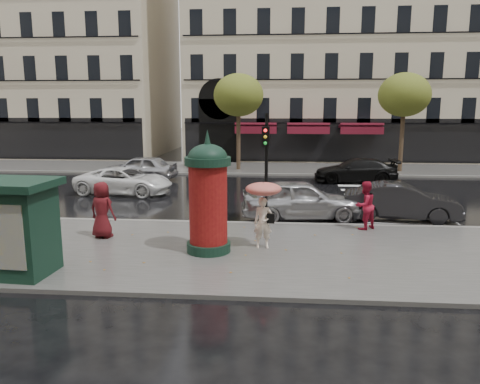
# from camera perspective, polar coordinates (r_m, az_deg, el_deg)

# --- Properties ---
(ground) EXTENTS (160.00, 160.00, 0.00)m
(ground) POSITION_cam_1_polar(r_m,az_deg,el_deg) (14.98, 1.46, -7.02)
(ground) COLOR black
(ground) RESTS_ON ground
(near_sidewalk) EXTENTS (90.00, 7.00, 0.12)m
(near_sidewalk) POSITION_cam_1_polar(r_m,az_deg,el_deg) (14.49, 1.34, -7.39)
(near_sidewalk) COLOR #474744
(near_sidewalk) RESTS_ON ground
(far_sidewalk) EXTENTS (90.00, 6.00, 0.12)m
(far_sidewalk) POSITION_cam_1_polar(r_m,az_deg,el_deg) (33.57, 3.37, 2.89)
(far_sidewalk) COLOR #474744
(far_sidewalk) RESTS_ON ground
(near_kerb) EXTENTS (90.00, 0.25, 0.14)m
(near_kerb) POSITION_cam_1_polar(r_m,az_deg,el_deg) (17.84, 2.03, -3.90)
(near_kerb) COLOR slate
(near_kerb) RESTS_ON ground
(far_kerb) EXTENTS (90.00, 0.25, 0.14)m
(far_kerb) POSITION_cam_1_polar(r_m,az_deg,el_deg) (30.60, 3.22, 2.16)
(far_kerb) COLOR slate
(far_kerb) RESTS_ON ground
(zebra_crossing) EXTENTS (3.60, 11.75, 0.01)m
(zebra_crossing) POSITION_cam_1_polar(r_m,az_deg,el_deg) (24.83, 16.76, -0.39)
(zebra_crossing) COLOR silver
(zebra_crossing) RESTS_ON ground
(bldg_far_corner) EXTENTS (26.00, 14.00, 22.90)m
(bldg_far_corner) POSITION_cam_1_polar(r_m,az_deg,el_deg) (45.08, 12.01, 18.99)
(bldg_far_corner) COLOR #B7A88C
(bldg_far_corner) RESTS_ON ground
(bldg_far_left) EXTENTS (24.00, 14.00, 22.90)m
(bldg_far_left) POSITION_cam_1_polar(r_m,az_deg,el_deg) (50.26, -23.39, 17.48)
(bldg_far_left) COLOR #B7A88C
(bldg_far_left) RESTS_ON ground
(tree_far_left) EXTENTS (3.40, 3.40, 6.64)m
(tree_far_left) POSITION_cam_1_polar(r_m,az_deg,el_deg) (32.39, -0.20, 11.69)
(tree_far_left) COLOR #38281C
(tree_far_left) RESTS_ON ground
(tree_far_right) EXTENTS (3.40, 3.40, 6.64)m
(tree_far_right) POSITION_cam_1_polar(r_m,az_deg,el_deg) (33.29, 19.40, 11.07)
(tree_far_right) COLOR #38281C
(tree_far_right) RESTS_ON ground
(woman_umbrella) EXTENTS (1.11, 1.11, 2.14)m
(woman_umbrella) POSITION_cam_1_polar(r_m,az_deg,el_deg) (14.45, 2.87, -1.43)
(woman_umbrella) COLOR #F6E2CB
(woman_umbrella) RESTS_ON near_sidewalk
(woman_red) EXTENTS (1.07, 1.04, 1.74)m
(woman_red) POSITION_cam_1_polar(r_m,az_deg,el_deg) (17.31, 14.97, -1.58)
(woman_red) COLOR #A6142D
(woman_red) RESTS_ON near_sidewalk
(man_burgundy) EXTENTS (1.06, 0.84, 1.90)m
(man_burgundy) POSITION_cam_1_polar(r_m,az_deg,el_deg) (16.33, -16.47, -2.09)
(man_burgundy) COLOR #4F0F14
(man_burgundy) RESTS_ON near_sidewalk
(morris_column) EXTENTS (1.38, 1.38, 3.71)m
(morris_column) POSITION_cam_1_polar(r_m,az_deg,el_deg) (14.02, -3.91, -0.27)
(morris_column) COLOR black
(morris_column) RESTS_ON near_sidewalk
(traffic_light) EXTENTS (0.28, 0.39, 4.11)m
(traffic_light) POSITION_cam_1_polar(r_m,az_deg,el_deg) (17.10, 3.20, 4.12)
(traffic_light) COLOR black
(traffic_light) RESTS_ON near_sidewalk
(newsstand) EXTENTS (2.19, 1.88, 2.51)m
(newsstand) POSITION_cam_1_polar(r_m,az_deg,el_deg) (13.53, -25.75, -3.80)
(newsstand) COLOR black
(newsstand) RESTS_ON near_sidewalk
(car_silver) EXTENTS (4.94, 2.44, 1.62)m
(car_silver) POSITION_cam_1_polar(r_m,az_deg,el_deg) (18.85, 7.41, -0.90)
(car_silver) COLOR #A5A6AA
(car_silver) RESTS_ON ground
(car_darkgrey) EXTENTS (4.61, 2.05, 1.47)m
(car_darkgrey) POSITION_cam_1_polar(r_m,az_deg,el_deg) (19.68, 19.06, -1.13)
(car_darkgrey) COLOR black
(car_darkgrey) RESTS_ON ground
(car_white) EXTENTS (5.19, 2.84, 1.38)m
(car_white) POSITION_cam_1_polar(r_m,az_deg,el_deg) (24.79, -13.93, 1.34)
(car_white) COLOR white
(car_white) RESTS_ON ground
(car_black) EXTENTS (4.93, 2.15, 1.41)m
(car_black) POSITION_cam_1_polar(r_m,az_deg,el_deg) (28.63, 13.90, 2.58)
(car_black) COLOR black
(car_black) RESTS_ON ground
(car_far_silver) EXTENTS (4.67, 2.35, 1.53)m
(car_far_silver) POSITION_cam_1_polar(r_m,az_deg,el_deg) (29.08, -12.10, 2.89)
(car_far_silver) COLOR #AAABAF
(car_far_silver) RESTS_ON ground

